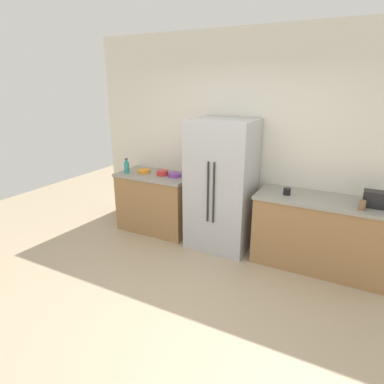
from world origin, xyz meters
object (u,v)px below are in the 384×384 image
object	(u,v)px
refrigerator	(221,186)
cup_a	(362,205)
bottle_a	(127,167)
bowl_a	(175,175)
toaster	(377,199)
cup_b	(287,192)
bowl_b	(144,171)
bowl_c	(163,173)

from	to	relation	value
refrigerator	cup_a	xyz separation A→B (m)	(1.71, -0.15, 0.07)
bottle_a	bowl_a	xyz separation A→B (m)	(0.76, 0.16, -0.07)
refrigerator	bottle_a	distance (m)	1.54
toaster	cup_a	distance (m)	0.21
refrigerator	bowl_a	distance (m)	0.77
cup_b	cup_a	bearing A→B (deg)	-9.24
cup_a	cup_b	world-z (taller)	cup_a
bottle_a	bowl_b	world-z (taller)	bottle_a
refrigerator	bowl_c	size ratio (longest dim) A/B	10.09
toaster	cup_a	bearing A→B (deg)	-130.89
cup_b	bowl_a	size ratio (longest dim) A/B	0.46
bowl_b	bowl_c	xyz separation A→B (m)	(0.32, 0.02, 0.01)
toaster	bottle_a	size ratio (longest dim) A/B	1.22
bowl_b	refrigerator	bearing A→B (deg)	-0.45
refrigerator	cup_b	bearing A→B (deg)	-0.97
refrigerator	bowl_c	bearing A→B (deg)	177.93
toaster	cup_a	world-z (taller)	toaster
cup_a	toaster	bearing A→B (deg)	49.11
bottle_a	bowl_c	xyz separation A→B (m)	(0.56, 0.15, -0.06)
refrigerator	bottle_a	bearing A→B (deg)	-175.87
bowl_a	bowl_c	bearing A→B (deg)	-176.13
cup_a	bowl_b	world-z (taller)	cup_a
bottle_a	bowl_b	distance (m)	0.27
refrigerator	bowl_a	world-z (taller)	refrigerator
bowl_a	bowl_b	world-z (taller)	bowl_a
refrigerator	cup_b	distance (m)	0.88
refrigerator	bowl_b	xyz separation A→B (m)	(-1.30, 0.01, 0.04)
bottle_a	cup_b	distance (m)	2.41
cup_b	bowl_c	world-z (taller)	cup_b
bottle_a	cup_a	size ratio (longest dim) A/B	2.11
bowl_a	bowl_c	world-z (taller)	bowl_c
cup_b	bowl_c	bearing A→B (deg)	178.45
bottle_a	bowl_c	distance (m)	0.58
bottle_a	bowl_b	size ratio (longest dim) A/B	1.15
bowl_c	bowl_a	bearing A→B (deg)	3.87
refrigerator	bowl_a	bearing A→B (deg)	176.35
bottle_a	cup_b	xyz separation A→B (m)	(2.41, 0.10, -0.05)
toaster	bottle_a	bearing A→B (deg)	-178.06
refrigerator	bowl_b	world-z (taller)	refrigerator
refrigerator	cup_a	bearing A→B (deg)	-5.02
cup_b	toaster	bearing A→B (deg)	1.11
refrigerator	bottle_a	size ratio (longest dim) A/B	7.94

